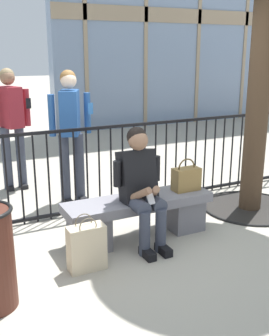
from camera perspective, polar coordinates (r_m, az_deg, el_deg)
The scene contains 8 objects.
ground_plane at distance 4.51m, azimuth 0.58°, elevation -9.51°, with size 60.00×60.00×0.00m, color #A8A091.
stone_bench at distance 4.40m, azimuth 0.59°, elevation -6.32°, with size 1.60×0.44×0.45m.
seated_person_with_phone at distance 4.15m, azimuth 0.92°, elevation -2.17°, with size 0.52×0.66×1.21m.
handbag_on_bench at distance 4.57m, azimuth 7.14°, elevation -1.46°, with size 0.30×0.16×0.36m.
shopping_bag at distance 3.84m, azimuth -6.62°, elevation -10.83°, with size 0.34×0.16×0.53m.
bystander_at_railing at distance 6.07m, azimuth -16.69°, elevation 6.37°, with size 0.55×0.43×1.71m.
bystander_further_back at distance 5.36m, azimuth -8.83°, elevation 5.66°, with size 0.55×0.44×1.71m.
plaza_railing at distance 5.09m, azimuth -4.06°, elevation -0.03°, with size 9.31×0.04×1.07m.
Camera 1 is at (-1.86, -3.62, 1.94)m, focal length 44.19 mm.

